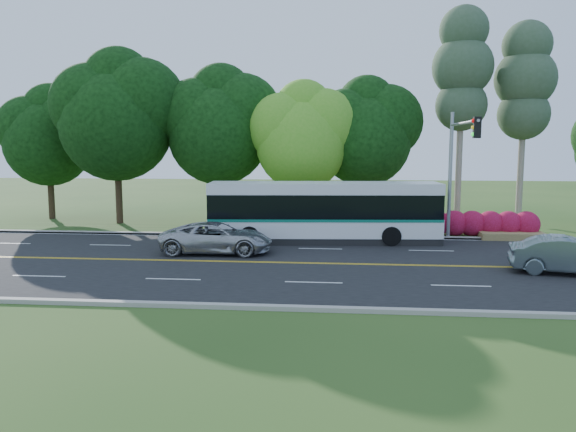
# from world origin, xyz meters

# --- Properties ---
(ground) EXTENTS (120.00, 120.00, 0.00)m
(ground) POSITION_xyz_m (0.00, 0.00, 0.00)
(ground) COLOR #294918
(ground) RESTS_ON ground
(road) EXTENTS (60.00, 14.00, 0.02)m
(road) POSITION_xyz_m (0.00, 0.00, 0.01)
(road) COLOR black
(road) RESTS_ON ground
(curb_north) EXTENTS (60.00, 0.30, 0.15)m
(curb_north) POSITION_xyz_m (0.00, 7.15, 0.07)
(curb_north) COLOR #A39E94
(curb_north) RESTS_ON ground
(curb_south) EXTENTS (60.00, 0.30, 0.15)m
(curb_south) POSITION_xyz_m (0.00, -7.15, 0.07)
(curb_south) COLOR #A39E94
(curb_south) RESTS_ON ground
(grass_verge) EXTENTS (60.00, 4.00, 0.10)m
(grass_verge) POSITION_xyz_m (0.00, 9.00, 0.05)
(grass_verge) COLOR #294918
(grass_verge) RESTS_ON ground
(lane_markings) EXTENTS (57.60, 13.82, 0.00)m
(lane_markings) POSITION_xyz_m (-0.09, 0.00, 0.02)
(lane_markings) COLOR gold
(lane_markings) RESTS_ON road
(tree_row) EXTENTS (44.70, 9.10, 13.84)m
(tree_row) POSITION_xyz_m (-5.15, 12.13, 6.73)
(tree_row) COLOR #2F2115
(tree_row) RESTS_ON ground
(bougainvillea_hedge) EXTENTS (9.50, 2.25, 1.50)m
(bougainvillea_hedge) POSITION_xyz_m (7.18, 8.15, 0.72)
(bougainvillea_hedge) COLOR maroon
(bougainvillea_hedge) RESTS_ON ground
(traffic_signal) EXTENTS (0.42, 6.10, 7.00)m
(traffic_signal) POSITION_xyz_m (6.49, 5.40, 4.67)
(traffic_signal) COLOR #93969B
(traffic_signal) RESTS_ON ground
(transit_bus) EXTENTS (12.43, 3.61, 3.21)m
(transit_bus) POSITION_xyz_m (-0.41, 5.57, 1.61)
(transit_bus) COLOR white
(transit_bus) RESTS_ON road
(sedan) EXTENTS (4.81, 2.44, 1.51)m
(sedan) POSITION_xyz_m (9.76, -1.11, 0.78)
(sedan) COLOR slate
(sedan) RESTS_ON road
(suv) EXTENTS (5.43, 2.62, 1.49)m
(suv) POSITION_xyz_m (-5.47, 1.91, 0.77)
(suv) COLOR #ACAEB0
(suv) RESTS_ON road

